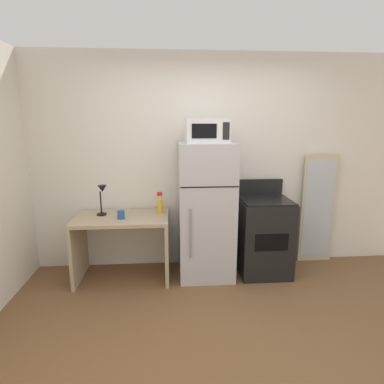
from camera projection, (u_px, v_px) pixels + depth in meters
name	position (u px, v px, depth m)	size (l,w,h in m)	color
ground_plane	(232.00, 350.00, 2.53)	(12.00, 12.00, 0.00)	brown
wall_back_white	(208.00, 163.00, 3.89)	(5.00, 0.10, 2.60)	silver
desk	(123.00, 236.00, 3.61)	(1.06, 0.64, 0.75)	tan
desk_lamp	(102.00, 195.00, 3.55)	(0.14, 0.12, 0.35)	black
coffee_mug	(121.00, 215.00, 3.46)	(0.08, 0.08, 0.10)	#264C99
spray_bottle	(160.00, 204.00, 3.69)	(0.06, 0.06, 0.25)	yellow
refrigerator	(206.00, 211.00, 3.64)	(0.63, 0.63, 1.58)	#B7B7BC
microwave	(207.00, 131.00, 3.41)	(0.46, 0.35, 0.26)	silver
oven_range	(263.00, 235.00, 3.77)	(0.59, 0.61, 1.10)	black
leaning_mirror	(318.00, 209.00, 4.02)	(0.44, 0.03, 1.40)	#C6B793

